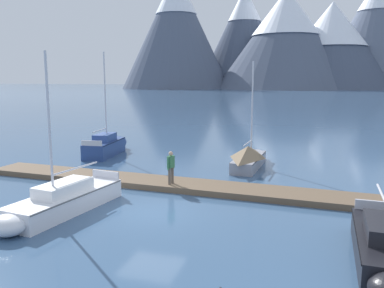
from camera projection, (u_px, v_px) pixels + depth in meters
ground_plane at (151, 212)px, 16.97m from camera, size 700.00×700.00×0.00m
mountain_west_summit at (176, 29)px, 225.17m from camera, size 62.02×62.02×64.35m
mountain_central_massif at (244, 37)px, 239.75m from camera, size 57.03×57.03×59.26m
mountain_shoulder_ridge at (285, 37)px, 219.60m from camera, size 77.72×77.72×53.75m
mountain_east_summit at (331, 43)px, 220.42m from camera, size 71.18×71.18×47.37m
mountain_rear_spur at (376, 32)px, 228.07m from camera, size 70.46×70.46×62.73m
dock at (181, 185)px, 20.72m from camera, size 23.42×3.48×0.30m
sailboat_nearest_berth at (108, 145)px, 29.95m from camera, size 2.19×6.05×7.54m
sailboat_second_berth at (61, 201)px, 16.70m from camera, size 2.45×6.64×6.71m
sailboat_mid_dock_port at (249, 156)px, 25.48m from camera, size 1.80×5.96×6.72m
sailboat_mid_dock_starboard at (384, 249)px, 11.97m from camera, size 1.77×5.78×7.14m
person_on_dock at (171, 166)px, 20.21m from camera, size 0.31×0.57×1.69m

